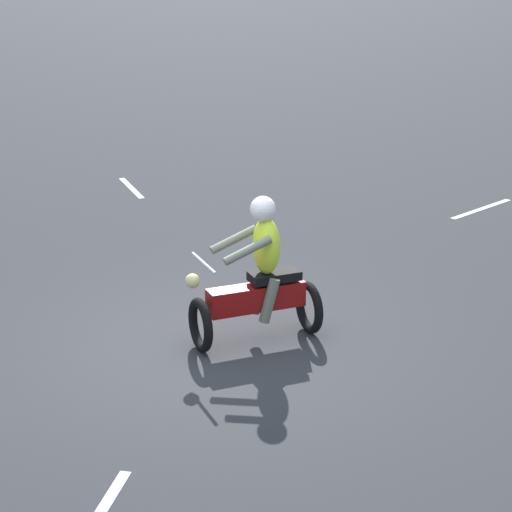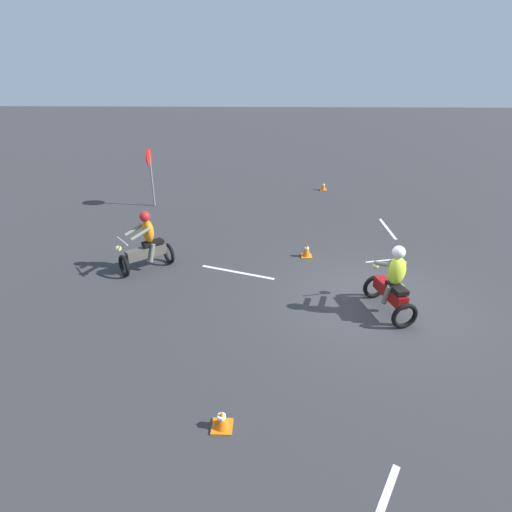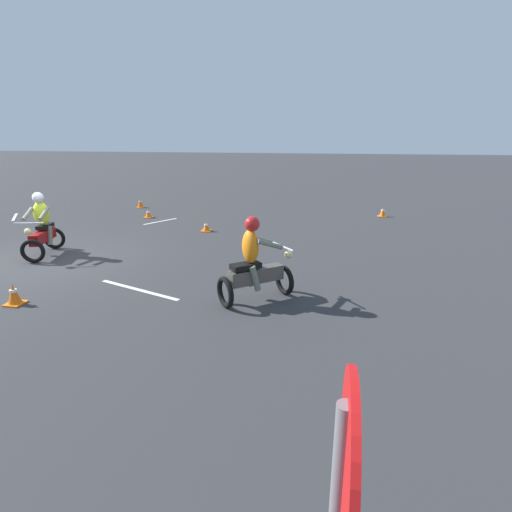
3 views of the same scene
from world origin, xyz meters
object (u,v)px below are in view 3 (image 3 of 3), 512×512
at_px(motorcycle_rider_foreground, 42,228).
at_px(traffic_cone_near_left, 383,212).
at_px(traffic_cone_mid_left, 14,295).
at_px(traffic_cone_far_right, 206,227).
at_px(traffic_cone_mid_center, 140,203).
at_px(traffic_cone_far_left, 148,214).
at_px(motorcycle_rider_background, 254,265).

relative_size(motorcycle_rider_foreground, traffic_cone_near_left, 4.58).
distance_m(traffic_cone_mid_left, traffic_cone_far_right, 6.58).
relative_size(traffic_cone_mid_center, traffic_cone_mid_left, 0.97).
height_order(traffic_cone_mid_center, traffic_cone_far_right, traffic_cone_mid_center).
relative_size(traffic_cone_near_left, traffic_cone_far_left, 1.13).
distance_m(motorcycle_rider_foreground, traffic_cone_far_right, 4.80).
bearing_deg(motorcycle_rider_background, traffic_cone_far_right, 166.17).
distance_m(traffic_cone_far_right, traffic_cone_far_left, 3.36).
height_order(traffic_cone_near_left, traffic_cone_far_left, traffic_cone_near_left).
distance_m(motorcycle_rider_foreground, traffic_cone_near_left, 11.70).
height_order(traffic_cone_mid_center, traffic_cone_mid_left, traffic_cone_mid_left).
relative_size(motorcycle_rider_background, traffic_cone_mid_left, 4.10).
distance_m(traffic_cone_near_left, traffic_cone_mid_center, 10.16).
bearing_deg(traffic_cone_far_right, motorcycle_rider_background, 26.41).
bearing_deg(traffic_cone_far_right, motorcycle_rider_foreground, -45.11).
bearing_deg(traffic_cone_far_right, traffic_cone_near_left, 121.10).
bearing_deg(traffic_cone_mid_left, traffic_cone_far_right, 164.50).
xyz_separation_m(motorcycle_rider_foreground, traffic_cone_far_left, (-5.12, 0.51, -0.58)).
xyz_separation_m(traffic_cone_mid_center, traffic_cone_mid_left, (10.06, 2.41, 0.01)).
bearing_deg(traffic_cone_near_left, traffic_cone_far_right, -58.90).
height_order(traffic_cone_mid_center, traffic_cone_far_left, traffic_cone_mid_center).
distance_m(traffic_cone_mid_center, traffic_cone_far_left, 2.36).
xyz_separation_m(traffic_cone_near_left, traffic_cone_far_right, (3.61, -5.99, -0.02)).
xyz_separation_m(traffic_cone_mid_left, traffic_cone_far_right, (-6.34, 1.76, -0.04)).
xyz_separation_m(motorcycle_rider_foreground, motorcycle_rider_background, (1.98, 6.03, 0.00)).
xyz_separation_m(motorcycle_rider_foreground, traffic_cone_far_right, (-3.37, 3.38, -0.57)).
height_order(motorcycle_rider_foreground, traffic_cone_near_left, motorcycle_rider_foreground).
distance_m(motorcycle_rider_foreground, motorcycle_rider_background, 6.35).
bearing_deg(motorcycle_rider_foreground, traffic_cone_far_right, -150.02).
height_order(motorcycle_rider_background, traffic_cone_far_right, motorcycle_rider_background).
bearing_deg(motorcycle_rider_foreground, traffic_cone_far_left, -110.60).
xyz_separation_m(motorcycle_rider_background, traffic_cone_mid_left, (1.00, -4.41, -0.53)).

